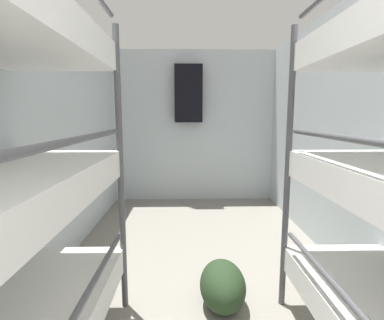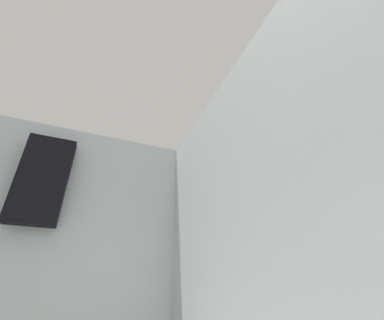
{
  "view_description": "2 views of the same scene",
  "coord_description": "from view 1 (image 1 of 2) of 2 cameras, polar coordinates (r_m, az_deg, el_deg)",
  "views": [
    {
      "loc": [
        -0.13,
        0.23,
        1.41
      ],
      "look_at": [
        -0.06,
        3.95,
        0.86
      ],
      "focal_mm": 28.0,
      "sensor_mm": 36.0,
      "label": 1
    },
    {
      "loc": [
        0.42,
        2.4,
        0.71
      ],
      "look_at": [
        0.78,
        3.32,
        1.25
      ],
      "focal_mm": 24.0,
      "sensor_mm": 36.0,
      "label": 2
    }
  ],
  "objects": [
    {
      "name": "wall_back",
      "position": [
        4.98,
        0.35,
        6.35
      ],
      "size": [
        2.73,
        0.06,
        2.45
      ],
      "color": "silver",
      "rests_on": "ground_plane"
    },
    {
      "name": "wall_left",
      "position": [
        2.65,
        -28.2,
        3.5
      ],
      "size": [
        0.06,
        5.29,
        2.45
      ],
      "color": "silver",
      "rests_on": "ground_plane"
    },
    {
      "name": "wall_right",
      "position": [
        2.78,
        30.69,
        3.5
      ],
      "size": [
        0.06,
        5.29,
        2.45
      ],
      "color": "silver",
      "rests_on": "ground_plane"
    },
    {
      "name": "hanging_coat",
      "position": [
        4.84,
        -0.67,
        12.53
      ],
      "size": [
        0.44,
        0.12,
        0.9
      ],
      "color": "black"
    },
    {
      "name": "duffel_bag",
      "position": [
        2.41,
        5.84,
        -22.66
      ],
      "size": [
        0.34,
        0.5,
        0.34
      ],
      "color": "#23381E",
      "rests_on": "ground_plane"
    }
  ]
}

